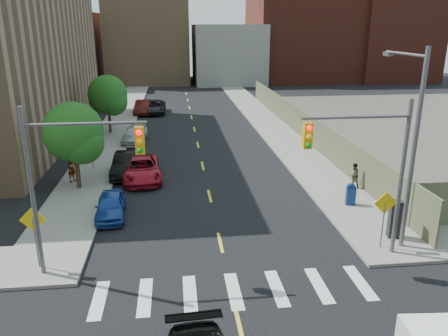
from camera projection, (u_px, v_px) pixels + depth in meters
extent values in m
cube|color=gray|center=(124.00, 112.00, 51.39)|extent=(3.50, 73.00, 0.15)
cube|color=gray|center=(254.00, 109.00, 53.09)|extent=(3.50, 73.00, 0.15)
cube|color=#576043|center=(300.00, 123.00, 40.19)|extent=(0.12, 44.00, 2.50)
cube|color=#592319|center=(54.00, 49.00, 74.90)|extent=(14.00, 18.00, 12.00)
cube|color=#8C6B4C|center=(148.00, 39.00, 78.08)|extent=(14.00, 16.00, 15.00)
cube|color=gray|center=(227.00, 54.00, 78.51)|extent=(12.00, 16.00, 10.00)
cube|color=#592319|center=(301.00, 36.00, 81.00)|extent=(18.00, 18.00, 16.00)
cube|color=#592319|center=(388.00, 30.00, 80.56)|extent=(14.00, 16.00, 18.00)
cylinder|color=#8C6B4C|center=(412.00, 1.00, 79.45)|extent=(1.80, 1.80, 28.00)
cylinder|color=#59595E|center=(33.00, 196.00, 16.83)|extent=(0.18, 0.18, 7.00)
cylinder|color=#59595E|center=(85.00, 124.00, 16.21)|extent=(4.50, 0.12, 0.12)
cube|color=#E5A50C|center=(140.00, 140.00, 16.64)|extent=(0.35, 0.30, 1.05)
cylinder|color=#59595E|center=(401.00, 181.00, 18.48)|extent=(0.18, 0.18, 7.00)
cylinder|color=#59595E|center=(356.00, 117.00, 17.37)|extent=(4.50, 0.12, 0.12)
cube|color=#E5A50C|center=(308.00, 136.00, 17.37)|extent=(0.35, 0.30, 1.05)
cylinder|color=#59595E|center=(413.00, 155.00, 18.72)|extent=(0.20, 0.20, 9.00)
cylinder|color=#59595E|center=(406.00, 54.00, 19.05)|extent=(0.12, 3.50, 0.12)
cube|color=#59595E|center=(388.00, 54.00, 20.60)|extent=(0.25, 0.60, 0.18)
cylinder|color=#59595E|center=(36.00, 244.00, 17.99)|extent=(0.06, 0.06, 2.40)
cube|color=yellow|center=(33.00, 220.00, 17.65)|extent=(1.06, 0.04, 1.06)
cylinder|color=#59595E|center=(383.00, 226.00, 19.64)|extent=(0.06, 0.06, 2.40)
cube|color=yellow|center=(385.00, 203.00, 19.29)|extent=(1.06, 0.04, 1.06)
cylinder|color=#59595E|center=(92.00, 154.00, 30.73)|extent=(0.06, 0.06, 2.40)
cube|color=yellow|center=(91.00, 138.00, 30.39)|extent=(1.06, 0.04, 1.06)
cylinder|color=#332114|center=(77.00, 170.00, 26.90)|extent=(0.28, 0.28, 2.64)
sphere|color=#1A4F16|center=(73.00, 132.00, 26.15)|extent=(3.60, 3.60, 3.60)
sphere|color=#1A4F16|center=(82.00, 142.00, 26.11)|extent=(2.64, 2.64, 2.64)
sphere|color=#1A4F16|center=(69.00, 137.00, 26.62)|extent=(2.88, 2.88, 2.88)
cylinder|color=#332114|center=(110.00, 120.00, 41.06)|extent=(0.28, 0.28, 2.64)
sphere|color=#1A4F16|center=(108.00, 95.00, 40.32)|extent=(3.60, 3.60, 3.60)
sphere|color=#1A4F16|center=(113.00, 101.00, 40.28)|extent=(2.64, 2.64, 2.64)
sphere|color=#1A4F16|center=(104.00, 98.00, 40.78)|extent=(2.88, 2.88, 2.88)
imported|color=#1A3E94|center=(111.00, 206.00, 23.26)|extent=(1.72, 3.81, 1.27)
imported|color=black|center=(127.00, 164.00, 29.81)|extent=(1.86, 4.71, 1.53)
imported|color=maroon|center=(142.00, 169.00, 28.92)|extent=(2.95, 5.52, 1.47)
imported|color=#AAAEB2|center=(134.00, 135.00, 38.16)|extent=(2.12, 4.67, 1.33)
imported|color=silver|center=(137.00, 133.00, 38.88)|extent=(1.80, 4.22, 1.42)
imported|color=#47110E|center=(143.00, 107.00, 50.62)|extent=(1.97, 4.84, 1.56)
imported|color=black|center=(154.00, 107.00, 50.96)|extent=(2.59, 5.46, 1.51)
cube|color=navy|center=(351.00, 196.00, 24.55)|extent=(0.57, 0.47, 0.97)
cylinder|color=navy|center=(351.00, 188.00, 24.39)|extent=(0.53, 0.31, 0.50)
cube|color=black|center=(395.00, 219.00, 20.60)|extent=(0.62, 0.54, 1.85)
imported|color=gray|center=(71.00, 168.00, 28.01)|extent=(0.69, 0.81, 1.87)
imported|color=gray|center=(354.00, 175.00, 27.05)|extent=(0.78, 0.61, 1.58)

